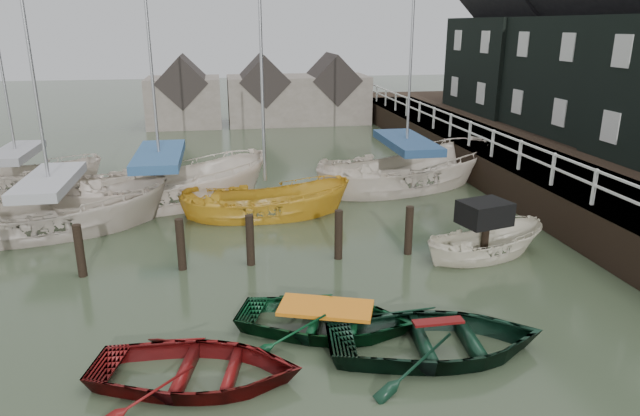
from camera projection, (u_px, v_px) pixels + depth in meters
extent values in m
plane|color=#2E3A25|center=(313.00, 314.00, 12.73)|extent=(120.00, 120.00, 0.00)
cube|color=black|center=(503.00, 147.00, 23.23)|extent=(3.00, 32.00, 0.20)
cube|color=silver|center=(471.00, 122.00, 22.67)|extent=(0.06, 32.00, 0.06)
cube|color=silver|center=(470.00, 132.00, 22.79)|extent=(0.06, 32.00, 0.06)
cube|color=black|center=(619.00, 174.00, 24.57)|extent=(14.00, 38.00, 1.50)
cube|color=black|center=(603.00, 76.00, 25.21)|extent=(6.00, 7.00, 5.00)
cube|color=black|center=(523.00, 65.00, 31.77)|extent=(6.40, 7.00, 5.00)
cylinder|color=black|center=(81.00, 258.00, 14.49)|extent=(0.22, 0.22, 1.80)
cylinder|color=black|center=(181.00, 252.00, 14.90)|extent=(0.22, 0.22, 1.80)
cylinder|color=black|center=(250.00, 247.00, 15.19)|extent=(0.22, 0.22, 1.80)
cylinder|color=black|center=(338.00, 242.00, 15.59)|extent=(0.22, 0.22, 1.80)
cylinder|color=black|center=(409.00, 237.00, 15.92)|extent=(0.22, 0.22, 1.80)
cylinder|color=black|center=(486.00, 232.00, 16.29)|extent=(0.22, 0.22, 1.80)
cube|color=#665B51|center=(184.00, 102.00, 35.99)|extent=(4.50, 4.00, 3.00)
cube|color=#282321|center=(183.00, 81.00, 35.59)|extent=(3.18, 4.08, 3.18)
cube|color=#665B51|center=(263.00, 100.00, 36.81)|extent=(4.50, 4.00, 3.00)
cube|color=#282321|center=(263.00, 80.00, 36.41)|extent=(3.18, 4.08, 3.18)
cube|color=#665B51|center=(332.00, 99.00, 37.54)|extent=(4.50, 4.00, 3.00)
cube|color=#282321|center=(332.00, 78.00, 37.15)|extent=(3.18, 4.08, 3.18)
imported|color=#590C0C|center=(198.00, 382.00, 10.32)|extent=(4.32, 3.50, 0.79)
imported|color=#083218|center=(326.00, 330.00, 12.06)|extent=(4.43, 3.79, 0.78)
imported|color=black|center=(436.00, 353.00, 11.23)|extent=(4.57, 3.47, 0.89)
imported|color=beige|center=(484.00, 256.00, 15.91)|extent=(4.00, 2.31, 1.45)
cube|color=black|center=(485.00, 213.00, 15.72)|extent=(1.51, 1.29, 0.65)
imported|color=beige|center=(57.00, 231.00, 17.82)|extent=(7.43, 4.21, 2.71)
cylinder|color=#B2B2B7|center=(25.00, 25.00, 15.93)|extent=(0.10, 0.10, 9.33)
cube|color=#999A9E|center=(49.00, 182.00, 17.33)|extent=(4.08, 2.27, 0.30)
imported|color=silver|center=(164.00, 204.00, 20.45)|extent=(8.30, 4.78, 3.02)
cylinder|color=#B2B2B7|center=(147.00, 19.00, 18.51)|extent=(0.10, 0.10, 9.31)
cube|color=#284D7A|center=(159.00, 156.00, 19.91)|extent=(4.55, 2.58, 0.30)
imported|color=gold|center=(266.00, 215.00, 19.33)|extent=(5.74, 2.22, 2.21)
cylinder|color=#B2B2B7|center=(262.00, 70.00, 17.85)|extent=(0.10, 0.10, 7.19)
imported|color=beige|center=(405.00, 187.00, 22.70)|extent=(8.38, 5.04, 3.04)
cylinder|color=#B2B2B7|center=(412.00, 30.00, 20.87)|extent=(0.10, 0.10, 8.62)
cube|color=navy|center=(407.00, 142.00, 22.15)|extent=(4.59, 2.72, 0.30)
imported|color=beige|center=(22.00, 190.00, 22.23)|extent=(6.69, 3.27, 2.48)
cube|color=gray|center=(16.00, 153.00, 21.77)|extent=(3.67, 1.75, 0.30)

